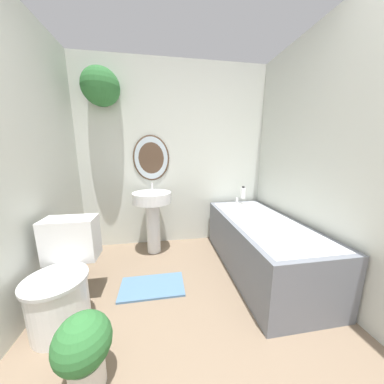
{
  "coord_description": "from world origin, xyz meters",
  "views": [
    {
      "loc": [
        -0.2,
        -0.16,
        1.26
      ],
      "look_at": [
        0.07,
        1.53,
        0.91
      ],
      "focal_mm": 18.0,
      "sensor_mm": 36.0,
      "label": 1
    }
  ],
  "objects_px": {
    "toilet": "(64,279)",
    "potted_plant": "(84,348)",
    "pedestal_sink": "(153,210)",
    "shampoo_bottle": "(243,193)",
    "bathtub": "(260,243)"
  },
  "relations": [
    {
      "from": "pedestal_sink",
      "to": "potted_plant",
      "type": "distance_m",
      "value": 1.51
    },
    {
      "from": "toilet",
      "to": "bathtub",
      "type": "relative_size",
      "value": 0.47
    },
    {
      "from": "bathtub",
      "to": "potted_plant",
      "type": "relative_size",
      "value": 3.62
    },
    {
      "from": "shampoo_bottle",
      "to": "potted_plant",
      "type": "bearing_deg",
      "value": -135.17
    },
    {
      "from": "toilet",
      "to": "potted_plant",
      "type": "height_order",
      "value": "toilet"
    },
    {
      "from": "toilet",
      "to": "potted_plant",
      "type": "xyz_separation_m",
      "value": [
        0.32,
        -0.52,
        -0.07
      ]
    },
    {
      "from": "pedestal_sink",
      "to": "shampoo_bottle",
      "type": "xyz_separation_m",
      "value": [
        1.23,
        0.1,
        0.15
      ]
    },
    {
      "from": "shampoo_bottle",
      "to": "toilet",
      "type": "bearing_deg",
      "value": -151.35
    },
    {
      "from": "toilet",
      "to": "pedestal_sink",
      "type": "xyz_separation_m",
      "value": [
        0.64,
        0.92,
        0.24
      ]
    },
    {
      "from": "pedestal_sink",
      "to": "bathtub",
      "type": "height_order",
      "value": "pedestal_sink"
    },
    {
      "from": "pedestal_sink",
      "to": "shampoo_bottle",
      "type": "relative_size",
      "value": 5.25
    },
    {
      "from": "toilet",
      "to": "pedestal_sink",
      "type": "height_order",
      "value": "pedestal_sink"
    },
    {
      "from": "shampoo_bottle",
      "to": "potted_plant",
      "type": "relative_size",
      "value": 0.38
    },
    {
      "from": "bathtub",
      "to": "potted_plant",
      "type": "distance_m",
      "value": 1.72
    },
    {
      "from": "toilet",
      "to": "bathtub",
      "type": "xyz_separation_m",
      "value": [
        1.79,
        0.36,
        -0.03
      ]
    }
  ]
}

